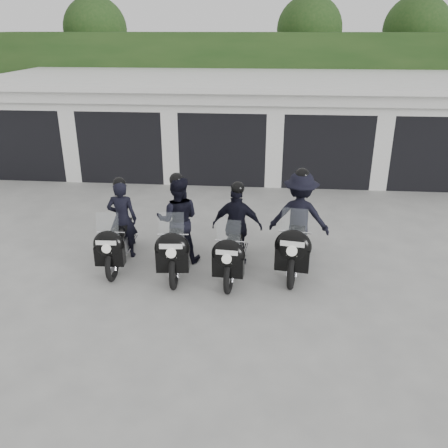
# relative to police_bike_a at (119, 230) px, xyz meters

# --- Properties ---
(ground) EXTENTS (80.00, 80.00, 0.00)m
(ground) POSITION_rel_police_bike_a_xyz_m (1.59, -0.22, -0.71)
(ground) COLOR #A2A29D
(ground) RESTS_ON ground
(garage_block) EXTENTS (16.40, 6.80, 2.96)m
(garage_block) POSITION_rel_police_bike_a_xyz_m (1.59, 7.84, 0.71)
(garage_block) COLOR silver
(garage_block) RESTS_ON ground
(background_vegetation) EXTENTS (20.00, 3.90, 5.80)m
(background_vegetation) POSITION_rel_police_bike_a_xyz_m (1.97, 12.70, 2.06)
(background_vegetation) COLOR #1A3613
(background_vegetation) RESTS_ON ground
(police_bike_a) EXTENTS (0.66, 2.06, 1.79)m
(police_bike_a) POSITION_rel_police_bike_a_xyz_m (0.00, 0.00, 0.00)
(police_bike_a) COLOR black
(police_bike_a) RESTS_ON ground
(police_bike_b) EXTENTS (0.93, 2.23, 1.94)m
(police_bike_b) POSITION_rel_police_bike_a_xyz_m (1.19, -0.01, 0.11)
(police_bike_b) COLOR black
(police_bike_b) RESTS_ON ground
(police_bike_c) EXTENTS (1.05, 2.11, 1.84)m
(police_bike_c) POSITION_rel_police_bike_a_xyz_m (2.37, -0.12, 0.07)
(police_bike_c) COLOR black
(police_bike_c) RESTS_ON ground
(police_bike_d) EXTENTS (1.30, 2.33, 2.03)m
(police_bike_d) POSITION_rel_police_bike_a_xyz_m (3.59, 0.26, 0.16)
(police_bike_d) COLOR black
(police_bike_d) RESTS_ON ground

